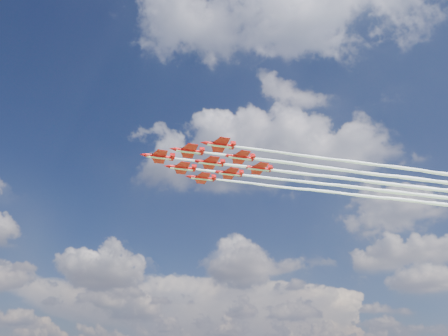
# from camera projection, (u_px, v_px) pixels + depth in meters

# --- Properties ---
(jet_lead) EXTENTS (126.95, 74.45, 2.98)m
(jet_lead) POSITION_uv_depth(u_px,v_px,m) (340.00, 178.00, 165.71)
(jet_lead) COLOR red
(jet_row2_port) EXTENTS (126.95, 74.45, 2.98)m
(jet_row2_port) POSITION_uv_depth(u_px,v_px,m) (370.00, 173.00, 161.94)
(jet_row2_port) COLOR red
(jet_row2_starb) EXTENTS (126.95, 74.45, 2.98)m
(jet_row2_starb) POSITION_uv_depth(u_px,v_px,m) (352.00, 187.00, 173.65)
(jet_row2_starb) COLOR red
(jet_row3_port) EXTENTS (126.95, 74.45, 2.98)m
(jet_row3_port) POSITION_uv_depth(u_px,v_px,m) (403.00, 168.00, 158.16)
(jet_row3_port) COLOR red
(jet_row3_centre) EXTENTS (126.95, 74.45, 2.98)m
(jet_row3_centre) POSITION_uv_depth(u_px,v_px,m) (381.00, 183.00, 169.88)
(jet_row3_centre) COLOR red
(jet_row3_starb) EXTENTS (126.95, 74.45, 2.98)m
(jet_row3_starb) POSITION_uv_depth(u_px,v_px,m) (363.00, 196.00, 181.60)
(jet_row3_starb) COLOR red
(jet_row4_port) EXTENTS (126.95, 74.45, 2.98)m
(jet_row4_port) POSITION_uv_depth(u_px,v_px,m) (412.00, 178.00, 166.11)
(jet_row4_port) COLOR red
(jet_row4_starb) EXTENTS (126.95, 74.45, 2.98)m
(jet_row4_starb) POSITION_uv_depth(u_px,v_px,m) (391.00, 192.00, 177.82)
(jet_row4_starb) COLOR red
(jet_tail) EXTENTS (126.95, 74.45, 2.98)m
(jet_tail) POSITION_uv_depth(u_px,v_px,m) (421.00, 188.00, 174.05)
(jet_tail) COLOR red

